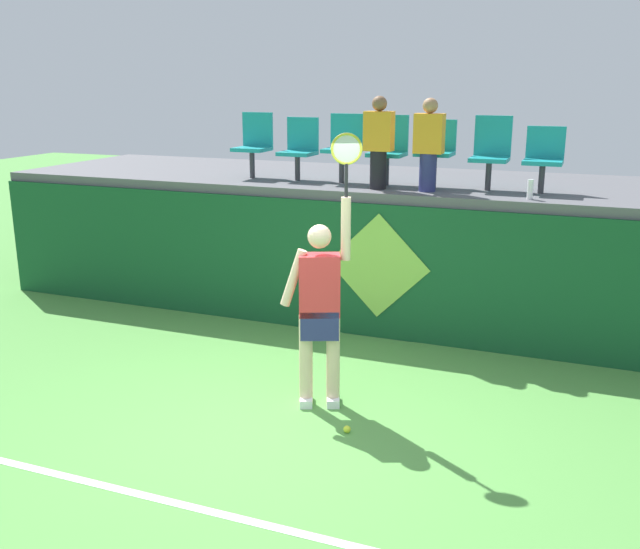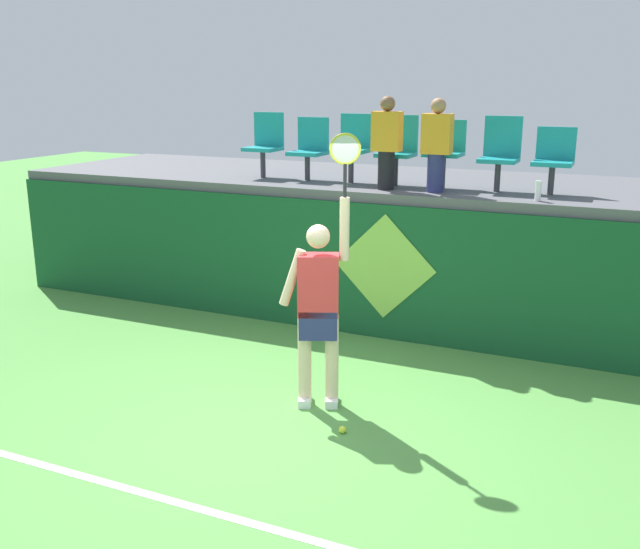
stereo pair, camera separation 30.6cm
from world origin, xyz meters
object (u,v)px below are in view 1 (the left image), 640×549
at_px(tennis_ball, 347,429).
at_px(spectator_1, 379,141).
at_px(stadium_chair_1, 300,147).
at_px(stadium_chair_2, 344,144).
at_px(stadium_chair_3, 389,147).
at_px(water_bottle, 530,189).
at_px(stadium_chair_0, 254,142).
at_px(tennis_player, 320,305).
at_px(stadium_chair_5, 491,151).
at_px(stadium_chair_4, 436,149).
at_px(stadium_chair_6, 544,156).
at_px(spectator_0, 429,144).

distance_m(tennis_ball, spectator_1, 3.73).
height_order(stadium_chair_1, stadium_chair_2, stadium_chair_2).
bearing_deg(stadium_chair_3, stadium_chair_2, -179.71).
relative_size(water_bottle, stadium_chair_0, 0.26).
distance_m(stadium_chair_1, stadium_chair_2, 0.62).
bearing_deg(tennis_player, spectator_1, 94.45).
xyz_separation_m(stadium_chair_1, stadium_chair_3, (1.22, 0.00, 0.03)).
distance_m(stadium_chair_2, stadium_chair_5, 1.86).
bearing_deg(stadium_chair_5, spectator_1, -160.89).
bearing_deg(stadium_chair_4, stadium_chair_2, 179.72).
bearing_deg(stadium_chair_3, stadium_chair_0, 180.00).
bearing_deg(stadium_chair_3, spectator_1, -90.00).
bearing_deg(stadium_chair_1, stadium_chair_5, 0.10).
xyz_separation_m(water_bottle, stadium_chair_1, (-3.02, 0.58, 0.33)).
distance_m(stadium_chair_1, stadium_chair_6, 3.10).
relative_size(water_bottle, stadium_chair_5, 0.25).
relative_size(stadium_chair_1, stadium_chair_6, 1.06).
relative_size(water_bottle, spectator_0, 0.20).
relative_size(tennis_player, stadium_chair_5, 2.97).
relative_size(water_bottle, stadium_chair_3, 0.26).
xyz_separation_m(stadium_chair_3, spectator_1, (-0.00, -0.44, 0.10)).
bearing_deg(water_bottle, stadium_chair_5, 132.64).
relative_size(tennis_player, stadium_chair_2, 2.99).
xyz_separation_m(water_bottle, spectator_1, (-1.80, 0.15, 0.46)).
height_order(stadium_chair_3, spectator_0, spectator_0).
bearing_deg(stadium_chair_0, stadium_chair_4, -0.21).
bearing_deg(water_bottle, stadium_chair_3, 162.12).
distance_m(stadium_chair_6, spectator_1, 1.93).
relative_size(stadium_chair_2, spectator_1, 0.79).
bearing_deg(stadium_chair_3, stadium_chair_1, -179.93).
bearing_deg(stadium_chair_3, spectator_0, -34.06).
height_order(stadium_chair_2, stadium_chair_5, stadium_chair_5).
bearing_deg(spectator_0, water_bottle, -8.27).
distance_m(tennis_ball, stadium_chair_1, 4.36).
relative_size(tennis_ball, stadium_chair_4, 0.08).
bearing_deg(stadium_chair_6, stadium_chair_5, 178.96).
distance_m(stadium_chair_1, spectator_0, 1.87).
bearing_deg(stadium_chair_2, tennis_player, -74.51).
distance_m(water_bottle, stadium_chair_3, 1.93).
distance_m(stadium_chair_1, stadium_chair_3, 1.22).
xyz_separation_m(stadium_chair_0, stadium_chair_4, (2.49, -0.01, -0.00)).
distance_m(tennis_player, tennis_ball, 1.16).
height_order(tennis_ball, stadium_chair_2, stadium_chair_2).
bearing_deg(tennis_ball, tennis_player, 133.40).
bearing_deg(spectator_0, stadium_chair_1, 167.43).
height_order(stadium_chair_5, spectator_0, spectator_0).
bearing_deg(stadium_chair_4, stadium_chair_5, 1.02).
xyz_separation_m(stadium_chair_4, spectator_1, (-0.60, -0.43, 0.10)).
relative_size(stadium_chair_6, spectator_1, 0.69).
xyz_separation_m(tennis_ball, stadium_chair_5, (0.64, 3.31, 2.19)).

